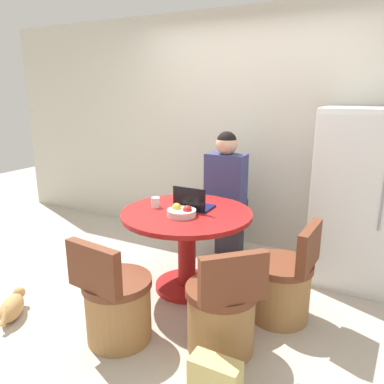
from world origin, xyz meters
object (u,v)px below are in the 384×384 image
(dining_table, at_px, (187,235))
(person_seated, at_px, (227,189))
(chair_near_right_corner, at_px, (222,314))
(laptop, at_px, (193,204))
(chair_near_camera, at_px, (116,305))
(handbag, at_px, (215,380))
(refrigerator, at_px, (356,198))
(cat, at_px, (12,307))
(chair_right_side, at_px, (282,286))
(fruit_bowl, at_px, (182,212))

(dining_table, xyz_separation_m, person_seated, (0.05, 0.79, 0.24))
(chair_near_right_corner, relative_size, laptop, 2.57)
(chair_near_camera, xyz_separation_m, handbag, (0.85, -0.17, -0.15))
(refrigerator, bearing_deg, chair_near_camera, -127.86)
(chair_near_right_corner, relative_size, cat, 2.07)
(laptop, bearing_deg, person_seated, -92.64)
(refrigerator, distance_m, handbag, 2.12)
(laptop, bearing_deg, chair_near_right_corner, 129.72)
(chair_near_right_corner, distance_m, chair_right_side, 0.63)
(dining_table, relative_size, chair_near_camera, 1.42)
(chair_right_side, height_order, fruit_bowl, fruit_bowl)
(refrigerator, xyz_separation_m, cat, (-2.29, -1.94, -0.71))
(chair_near_right_corner, distance_m, handbag, 0.47)
(dining_table, height_order, handbag, dining_table)
(chair_near_camera, height_order, chair_right_side, same)
(handbag, bearing_deg, chair_near_camera, 168.38)
(person_seated, relative_size, handbag, 4.53)
(refrigerator, bearing_deg, laptop, -147.46)
(person_seated, distance_m, handbag, 2.07)
(chair_near_right_corner, height_order, fruit_bowl, fruit_bowl)
(laptop, relative_size, fruit_bowl, 1.28)
(laptop, bearing_deg, fruit_bowl, 90.59)
(dining_table, relative_size, cat, 2.95)
(dining_table, relative_size, laptop, 3.66)
(dining_table, height_order, chair_right_side, chair_right_side)
(cat, bearing_deg, laptop, -75.35)
(refrigerator, bearing_deg, person_seated, -175.26)
(refrigerator, relative_size, dining_table, 1.42)
(chair_near_camera, bearing_deg, fruit_bowl, -92.49)
(cat, bearing_deg, refrigerator, -82.92)
(laptop, bearing_deg, dining_table, 78.91)
(refrigerator, distance_m, chair_right_side, 1.15)
(chair_right_side, distance_m, cat, 2.14)
(refrigerator, xyz_separation_m, fruit_bowl, (-1.26, -1.02, -0.03))
(handbag, bearing_deg, dining_table, 125.77)
(dining_table, bearing_deg, fruit_bowl, -80.97)
(dining_table, xyz_separation_m, cat, (-1.01, -1.05, -0.43))
(chair_near_right_corner, bearing_deg, refrigerator, -157.88)
(fruit_bowl, bearing_deg, chair_right_side, 4.82)
(fruit_bowl, xyz_separation_m, handbag, (0.74, -0.92, -0.64))
(handbag, bearing_deg, person_seated, 110.98)
(refrigerator, height_order, dining_table, refrigerator)
(chair_near_right_corner, xyz_separation_m, chair_right_side, (0.26, 0.58, 0.00))
(fruit_bowl, bearing_deg, laptop, 90.59)
(fruit_bowl, bearing_deg, refrigerator, 38.94)
(dining_table, xyz_separation_m, chair_near_camera, (-0.10, -0.87, -0.24))
(dining_table, xyz_separation_m, laptop, (0.02, 0.09, 0.26))
(chair_near_camera, distance_m, laptop, 1.09)
(chair_near_right_corner, height_order, laptop, laptop)
(fruit_bowl, relative_size, cat, 0.63)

